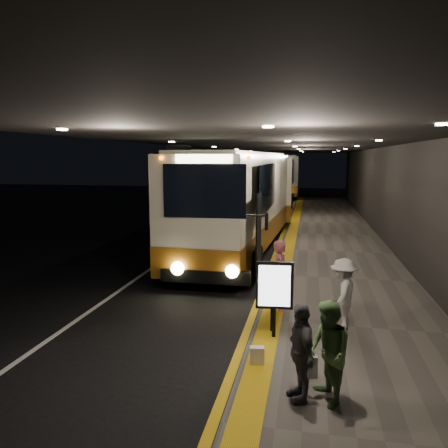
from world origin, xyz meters
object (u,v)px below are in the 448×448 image
(coach_second, at_px, (271,188))
(passenger_waiting_grey, at_px, (301,352))
(info_sign, at_px, (274,287))
(passenger_waiting_white, at_px, (343,294))
(bag_plain, at_px, (257,356))
(bag_polka, at_px, (308,367))
(stanchion_post, at_px, (272,309))
(coach_third, at_px, (284,177))
(passenger_boarding, at_px, (281,275))
(coach_main, at_px, (240,206))
(passenger_waiting_green, at_px, (328,353))

(coach_second, xyz_separation_m, passenger_waiting_grey, (2.55, -23.38, -0.97))
(coach_second, relative_size, info_sign, 7.75)
(passenger_waiting_grey, bearing_deg, coach_second, 166.50)
(passenger_waiting_white, distance_m, bag_plain, 2.67)
(bag_polka, distance_m, stanchion_post, 2.08)
(coach_third, height_order, passenger_boarding, coach_third)
(bag_polka, bearing_deg, info_sign, 114.22)
(coach_main, height_order, stanchion_post, coach_main)
(coach_second, distance_m, coach_third, 15.94)
(coach_third, xyz_separation_m, bag_polka, (2.71, -38.61, -1.60))
(coach_third, bearing_deg, passenger_waiting_grey, -88.52)
(info_sign, bearing_deg, stanchion_post, 98.78)
(coach_main, bearing_deg, passenger_waiting_green, -71.61)
(coach_third, xyz_separation_m, bag_plain, (1.79, -38.30, -1.63))
(coach_third, height_order, info_sign, coach_third)
(passenger_waiting_green, bearing_deg, bag_plain, -151.14)
(coach_main, relative_size, passenger_waiting_white, 8.12)
(passenger_boarding, bearing_deg, passenger_waiting_white, -139.05)
(passenger_boarding, distance_m, passenger_waiting_green, 4.22)
(coach_third, bearing_deg, bag_polka, -88.27)
(coach_main, distance_m, bag_plain, 10.71)
(coach_second, bearing_deg, passenger_boarding, -87.34)
(passenger_waiting_white, xyz_separation_m, stanchion_post, (-1.52, -0.43, -0.30))
(passenger_boarding, height_order, info_sign, passenger_boarding)
(bag_polka, bearing_deg, passenger_waiting_white, 72.77)
(passenger_waiting_white, bearing_deg, coach_third, -155.59)
(coach_third, relative_size, passenger_waiting_grey, 8.30)
(passenger_waiting_white, bearing_deg, passenger_waiting_green, 10.94)
(bag_polka, xyz_separation_m, info_sign, (-0.72, 1.59, 0.91))
(coach_second, bearing_deg, stanchion_post, -88.00)
(coach_third, distance_m, passenger_boarding, 35.31)
(coach_main, height_order, info_sign, coach_main)
(coach_main, height_order, passenger_boarding, coach_main)
(info_sign, bearing_deg, bag_polka, -70.98)
(coach_third, relative_size, passenger_waiting_white, 8.12)
(passenger_waiting_white, bearing_deg, info_sign, -43.74)
(coach_main, xyz_separation_m, passenger_boarding, (2.19, -7.34, -0.90))
(bag_plain, bearing_deg, passenger_boarding, 86.02)
(coach_main, bearing_deg, info_sign, -73.74)
(passenger_waiting_grey, distance_m, stanchion_post, 2.71)
(passenger_waiting_white, distance_m, bag_polka, 2.51)
(passenger_boarding, xyz_separation_m, bag_plain, (-0.21, -3.06, -0.71))
(coach_second, bearing_deg, passenger_waiting_white, -83.69)
(bag_plain, distance_m, info_sign, 1.59)
(passenger_boarding, relative_size, bag_plain, 5.35)
(passenger_waiting_grey, bearing_deg, passenger_waiting_white, 144.74)
(coach_second, height_order, passenger_waiting_white, coach_second)
(passenger_waiting_white, height_order, stanchion_post, passenger_waiting_white)
(bag_polka, height_order, bag_plain, bag_polka)
(coach_main, relative_size, stanchion_post, 13.07)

